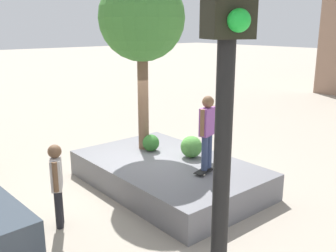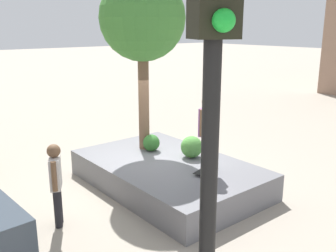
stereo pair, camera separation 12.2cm
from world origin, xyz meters
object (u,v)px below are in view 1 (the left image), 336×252
skateboarder (207,127)px  traffic_light_median (224,135)px  plaza_tree (142,20)px  planter_ledge (168,174)px  bystander_watching (57,180)px  skateboard (206,169)px

skateboarder → traffic_light_median: size_ratio=0.36×
plaza_tree → traffic_light_median: 7.50m
planter_ledge → bystander_watching: bearing=91.9°
planter_ledge → traffic_light_median: 6.93m
plaza_tree → bystander_watching: bearing=113.5°
planter_ledge → plaza_tree: 3.89m
skateboard → bystander_watching: (0.97, 3.13, 0.27)m
skateboarder → traffic_light_median: 5.86m
planter_ledge → skateboard: (-1.06, -0.24, 0.38)m
skateboarder → traffic_light_median: traffic_light_median is taller
plaza_tree → bystander_watching: (-1.33, 3.07, -3.03)m
planter_ledge → traffic_light_median: size_ratio=1.00×
traffic_light_median → skateboarder: bearing=-45.0°
traffic_light_median → plaza_tree: bearing=-32.1°
planter_ledge → skateboard: skateboard is taller
traffic_light_median → planter_ledge: bearing=-36.6°
plaza_tree → skateboarder: size_ratio=2.68×
skateboard → traffic_light_median: (-4.01, 4.01, 2.45)m
skateboard → bystander_watching: bystander_watching is taller
plaza_tree → traffic_light_median: size_ratio=0.97×
traffic_light_median → bystander_watching: (4.98, -0.89, -2.17)m
traffic_light_median → bystander_watching: traffic_light_median is taller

